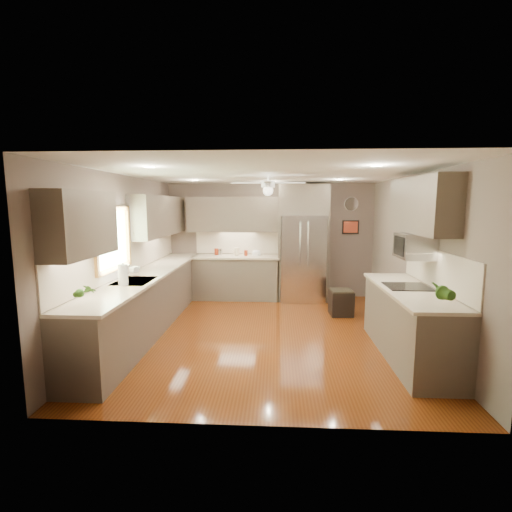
# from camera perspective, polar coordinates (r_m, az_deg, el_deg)

# --- Properties ---
(floor) EXTENTS (5.00, 5.00, 0.00)m
(floor) POSITION_cam_1_polar(r_m,az_deg,el_deg) (6.05, 1.70, -11.79)
(floor) COLOR #52210A
(floor) RESTS_ON ground
(ceiling) EXTENTS (5.00, 5.00, 0.00)m
(ceiling) POSITION_cam_1_polar(r_m,az_deg,el_deg) (5.71, 1.81, 12.53)
(ceiling) COLOR white
(ceiling) RESTS_ON ground
(wall_back) EXTENTS (4.50, 0.00, 4.50)m
(wall_back) POSITION_cam_1_polar(r_m,az_deg,el_deg) (8.23, 2.19, 2.43)
(wall_back) COLOR #6A5B51
(wall_back) RESTS_ON ground
(wall_front) EXTENTS (4.50, 0.00, 4.50)m
(wall_front) POSITION_cam_1_polar(r_m,az_deg,el_deg) (3.29, 0.67, -6.03)
(wall_front) COLOR #6A5B51
(wall_front) RESTS_ON ground
(wall_left) EXTENTS (0.00, 5.00, 5.00)m
(wall_left) POSITION_cam_1_polar(r_m,az_deg,el_deg) (6.22, -19.43, 0.17)
(wall_left) COLOR #6A5B51
(wall_left) RESTS_ON ground
(wall_right) EXTENTS (0.00, 5.00, 5.00)m
(wall_right) POSITION_cam_1_polar(r_m,az_deg,el_deg) (6.12, 23.30, -0.15)
(wall_right) COLOR #6A5B51
(wall_right) RESTS_ON ground
(canister_a) EXTENTS (0.12, 0.12, 0.14)m
(canister_a) POSITION_cam_1_polar(r_m,az_deg,el_deg) (8.11, -6.10, 0.67)
(canister_a) COLOR maroon
(canister_a) RESTS_ON back_run
(canister_b) EXTENTS (0.13, 0.13, 0.15)m
(canister_b) POSITION_cam_1_polar(r_m,az_deg,el_deg) (8.10, -5.54, 0.60)
(canister_b) COLOR silver
(canister_b) RESTS_ON back_run
(canister_c) EXTENTS (0.10, 0.10, 0.17)m
(canister_c) POSITION_cam_1_polar(r_m,az_deg,el_deg) (8.01, -3.00, 0.68)
(canister_c) COLOR beige
(canister_c) RESTS_ON back_run
(canister_d) EXTENTS (0.10, 0.10, 0.12)m
(canister_d) POSITION_cam_1_polar(r_m,az_deg,el_deg) (8.01, -1.56, 0.47)
(canister_d) COLOR maroon
(canister_d) RESTS_ON back_run
(soap_bottle) EXTENTS (0.11, 0.11, 0.19)m
(soap_bottle) POSITION_cam_1_polar(r_m,az_deg,el_deg) (6.11, -18.13, -1.93)
(soap_bottle) COLOR white
(soap_bottle) RESTS_ON left_run
(potted_plant_left) EXTENTS (0.18, 0.14, 0.31)m
(potted_plant_left) POSITION_cam_1_polar(r_m,az_deg,el_deg) (4.51, -24.83, -4.97)
(potted_plant_left) COLOR #32621C
(potted_plant_left) RESTS_ON left_run
(potted_plant_right) EXTENTS (0.23, 0.20, 0.36)m
(potted_plant_right) POSITION_cam_1_polar(r_m,az_deg,el_deg) (4.44, 26.58, -4.93)
(potted_plant_right) COLOR #32621C
(potted_plant_right) RESTS_ON right_run
(bowl) EXTENTS (0.25, 0.25, 0.05)m
(bowl) POSITION_cam_1_polar(r_m,az_deg,el_deg) (8.00, 0.05, 0.21)
(bowl) COLOR beige
(bowl) RESTS_ON back_run
(left_run) EXTENTS (0.65, 4.70, 1.45)m
(left_run) POSITION_cam_1_polar(r_m,az_deg,el_deg) (6.40, -16.13, -6.47)
(left_run) COLOR #4D4238
(left_run) RESTS_ON ground
(back_run) EXTENTS (1.85, 0.65, 1.45)m
(back_run) POSITION_cam_1_polar(r_m,az_deg,el_deg) (8.10, -3.02, -3.15)
(back_run) COLOR #4D4238
(back_run) RESTS_ON ground
(uppers) EXTENTS (4.50, 4.70, 0.95)m
(uppers) POSITION_cam_1_polar(r_m,az_deg,el_deg) (6.46, -4.68, 6.41)
(uppers) COLOR #4D4238
(uppers) RESTS_ON wall_left
(window) EXTENTS (0.05, 1.12, 0.92)m
(window) POSITION_cam_1_polar(r_m,az_deg,el_deg) (5.72, -21.20, 2.46)
(window) COLOR #BFF2B2
(window) RESTS_ON wall_left
(sink) EXTENTS (0.50, 0.70, 0.32)m
(sink) POSITION_cam_1_polar(r_m,az_deg,el_deg) (5.71, -18.22, -3.95)
(sink) COLOR silver
(sink) RESTS_ON left_run
(refrigerator) EXTENTS (1.06, 0.75, 2.45)m
(refrigerator) POSITION_cam_1_polar(r_m,az_deg,el_deg) (7.92, 7.22, 1.70)
(refrigerator) COLOR silver
(refrigerator) RESTS_ON ground
(right_run) EXTENTS (0.70, 2.20, 1.45)m
(right_run) POSITION_cam_1_polar(r_m,az_deg,el_deg) (5.44, 22.55, -9.34)
(right_run) COLOR #4D4238
(right_run) RESTS_ON ground
(microwave) EXTENTS (0.43, 0.55, 0.34)m
(microwave) POSITION_cam_1_polar(r_m,az_deg,el_deg) (5.51, 23.20, 1.43)
(microwave) COLOR silver
(microwave) RESTS_ON wall_right
(ceiling_fan) EXTENTS (1.18, 1.18, 0.32)m
(ceiling_fan) POSITION_cam_1_polar(r_m,az_deg,el_deg) (6.00, 1.87, 10.70)
(ceiling_fan) COLOR white
(ceiling_fan) RESTS_ON ceiling
(recessed_lights) EXTENTS (2.84, 3.14, 0.01)m
(recessed_lights) POSITION_cam_1_polar(r_m,az_deg,el_deg) (6.11, 1.52, 12.18)
(recessed_lights) COLOR white
(recessed_lights) RESTS_ON ceiling
(wall_clock) EXTENTS (0.30, 0.03, 0.30)m
(wall_clock) POSITION_cam_1_polar(r_m,az_deg,el_deg) (8.33, 14.45, 7.76)
(wall_clock) COLOR white
(wall_clock) RESTS_ON wall_back
(framed_print) EXTENTS (0.36, 0.03, 0.30)m
(framed_print) POSITION_cam_1_polar(r_m,az_deg,el_deg) (8.34, 14.34, 4.33)
(framed_print) COLOR black
(framed_print) RESTS_ON wall_back
(stool) EXTENTS (0.43, 0.43, 0.48)m
(stool) POSITION_cam_1_polar(r_m,az_deg,el_deg) (7.11, 12.95, -6.97)
(stool) COLOR black
(stool) RESTS_ON ground
(paper_towel) EXTENTS (0.13, 0.13, 0.33)m
(paper_towel) POSITION_cam_1_polar(r_m,az_deg,el_deg) (5.40, -19.77, -2.81)
(paper_towel) COLOR white
(paper_towel) RESTS_ON left_run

